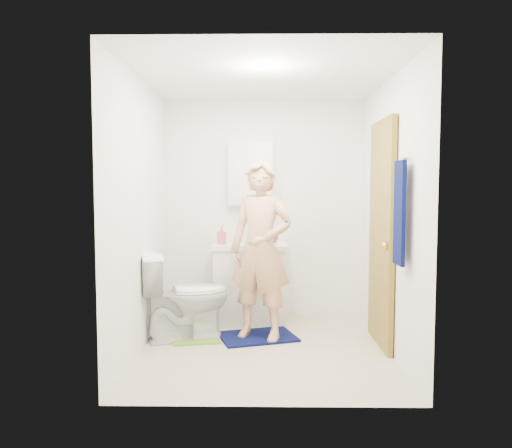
{
  "coord_description": "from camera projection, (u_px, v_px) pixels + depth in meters",
  "views": [
    {
      "loc": [
        -0.01,
        -4.39,
        1.44
      ],
      "look_at": [
        -0.08,
        0.25,
        1.1
      ],
      "focal_mm": 35.0,
      "sensor_mm": 36.0,
      "label": 1
    }
  ],
  "objects": [
    {
      "name": "towel_hook",
      "position": [
        406.0,
        158.0,
        3.78
      ],
      "size": [
        0.06,
        0.02,
        0.02
      ],
      "primitive_type": "cylinder",
      "rotation": [
        0.0,
        1.57,
        0.0
      ],
      "color": "silver",
      "rests_on": "wall_right"
    },
    {
      "name": "toilet",
      "position": [
        185.0,
        295.0,
        4.75
      ],
      "size": [
        0.93,
        0.71,
        0.84
      ],
      "primitive_type": "imported",
      "rotation": [
        0.0,
        0.0,
        1.9
      ],
      "color": "white",
      "rests_on": "floor"
    },
    {
      "name": "soap_dispenser",
      "position": [
        222.0,
        235.0,
        5.24
      ],
      "size": [
        0.11,
        0.11,
        0.19
      ],
      "primitive_type": "imported",
      "rotation": [
        0.0,
        0.0,
        0.35
      ],
      "color": "#CA5E60",
      "rests_on": "countertop"
    },
    {
      "name": "toothbrush_cup",
      "position": [
        273.0,
        238.0,
        5.42
      ],
      "size": [
        0.14,
        0.14,
        0.09
      ],
      "primitive_type": "imported",
      "rotation": [
        0.0,
        0.0,
        -0.31
      ],
      "color": "#5A3B82",
      "rests_on": "countertop"
    },
    {
      "name": "man",
      "position": [
        261.0,
        250.0,
        4.68
      ],
      "size": [
        0.72,
        0.6,
        1.67
      ],
      "primitive_type": "imported",
      "rotation": [
        0.0,
        0.0,
        -0.38
      ],
      "color": "tan",
      "rests_on": "bath_mat"
    },
    {
      "name": "countertop",
      "position": [
        250.0,
        246.0,
        5.34
      ],
      "size": [
        0.79,
        0.59,
        0.05
      ],
      "primitive_type": "cube",
      "color": "white",
      "rests_on": "vanity_cabinet"
    },
    {
      "name": "green_rug",
      "position": [
        196.0,
        339.0,
        4.74
      ],
      "size": [
        0.49,
        0.44,
        0.02
      ],
      "primitive_type": "cube",
      "rotation": [
        0.0,
        0.0,
        0.19
      ],
      "color": "#71A436",
      "rests_on": "floor"
    },
    {
      "name": "medicine_cabinet",
      "position": [
        251.0,
        173.0,
        5.5
      ],
      "size": [
        0.5,
        0.12,
        0.7
      ],
      "primitive_type": "cube",
      "color": "white",
      "rests_on": "wall_back"
    },
    {
      "name": "floor",
      "position": [
        264.0,
        349.0,
        4.48
      ],
      "size": [
        2.2,
        2.4,
        0.02
      ],
      "primitive_type": "cube",
      "color": "beige",
      "rests_on": "ground"
    },
    {
      "name": "wall_left",
      "position": [
        139.0,
        215.0,
        4.41
      ],
      "size": [
        0.02,
        2.4,
        2.4
      ],
      "primitive_type": "cube",
      "color": "white",
      "rests_on": "ground"
    },
    {
      "name": "wall_right",
      "position": [
        391.0,
        215.0,
        4.38
      ],
      "size": [
        0.02,
        2.4,
        2.4
      ],
      "primitive_type": "cube",
      "color": "white",
      "rests_on": "ground"
    },
    {
      "name": "towel",
      "position": [
        400.0,
        213.0,
        3.81
      ],
      "size": [
        0.03,
        0.24,
        0.8
      ],
      "primitive_type": "cube",
      "color": "#060E41",
      "rests_on": "wall_right"
    },
    {
      "name": "bath_mat",
      "position": [
        257.0,
        337.0,
        4.8
      ],
      "size": [
        0.82,
        0.69,
        0.02
      ],
      "primitive_type": "cube",
      "rotation": [
        0.0,
        0.0,
        0.3
      ],
      "color": "#060E41",
      "rests_on": "floor"
    },
    {
      "name": "faucet",
      "position": [
        251.0,
        236.0,
        5.51
      ],
      "size": [
        0.03,
        0.03,
        0.12
      ],
      "primitive_type": "cylinder",
      "color": "silver",
      "rests_on": "countertop"
    },
    {
      "name": "door",
      "position": [
        381.0,
        234.0,
        4.54
      ],
      "size": [
        0.05,
        0.8,
        2.05
      ],
      "primitive_type": "cube",
      "color": "olive",
      "rests_on": "ground"
    },
    {
      "name": "wall_back",
      "position": [
        264.0,
        209.0,
        5.6
      ],
      "size": [
        2.2,
        0.02,
        2.4
      ],
      "primitive_type": "cube",
      "color": "white",
      "rests_on": "ground"
    },
    {
      "name": "mirror_panel",
      "position": [
        251.0,
        173.0,
        5.44
      ],
      "size": [
        0.46,
        0.01,
        0.66
      ],
      "primitive_type": "cube",
      "color": "white",
      "rests_on": "wall_back"
    },
    {
      "name": "vanity_cabinet",
      "position": [
        250.0,
        285.0,
        5.37
      ],
      "size": [
        0.75,
        0.55,
        0.8
      ],
      "primitive_type": "cube",
      "color": "white",
      "rests_on": "floor"
    },
    {
      "name": "wall_front",
      "position": [
        265.0,
        226.0,
        3.19
      ],
      "size": [
        2.2,
        0.02,
        2.4
      ],
      "primitive_type": "cube",
      "color": "white",
      "rests_on": "ground"
    },
    {
      "name": "door_knob",
      "position": [
        385.0,
        246.0,
        4.23
      ],
      "size": [
        0.07,
        0.07,
        0.07
      ],
      "primitive_type": "sphere",
      "color": "gold",
      "rests_on": "door"
    },
    {
      "name": "sink_basin",
      "position": [
        250.0,
        244.0,
        5.33
      ],
      "size": [
        0.4,
        0.4,
        0.03
      ],
      "primitive_type": "cylinder",
      "color": "white",
      "rests_on": "countertop"
    },
    {
      "name": "ceiling",
      "position": [
        265.0,
        76.0,
        4.31
      ],
      "size": [
        2.2,
        2.4,
        0.02
      ],
      "primitive_type": "cube",
      "color": "white",
      "rests_on": "ground"
    }
  ]
}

